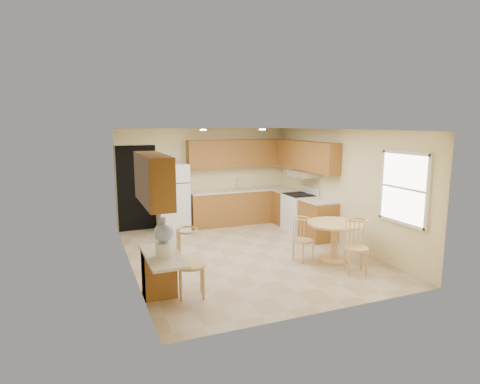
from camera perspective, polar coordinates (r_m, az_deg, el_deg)
name	(u,v)px	position (r m, az deg, el deg)	size (l,w,h in m)	color
floor	(246,254)	(8.23, 0.85, -8.83)	(5.50, 5.50, 0.00)	tan
ceiling	(246,130)	(7.81, 0.90, 8.85)	(4.50, 5.50, 0.02)	white
wall_back	(205,177)	(10.48, -4.96, 2.18)	(4.50, 0.02, 2.50)	beige
wall_front	(325,226)	(5.55, 11.99, -4.77)	(4.50, 0.02, 2.50)	beige
wall_left	(129,202)	(7.36, -15.48, -1.35)	(0.02, 5.50, 2.50)	beige
wall_right	(341,187)	(9.03, 14.16, 0.70)	(0.02, 5.50, 2.50)	beige
doorway	(137,188)	(10.13, -14.42, 0.50)	(0.90, 0.02, 2.10)	black
base_cab_back	(241,207)	(10.63, 0.09, -2.14)	(2.75, 0.60, 0.87)	#965F26
counter_back	(241,190)	(10.55, 0.09, 0.28)	(2.75, 0.63, 0.04)	beige
base_cab_right_a	(287,208)	(10.56, 6.73, -2.29)	(0.60, 0.59, 0.87)	#965F26
counter_right_a	(288,191)	(10.47, 6.78, 0.15)	(0.63, 0.59, 0.04)	beige
base_cab_right_b	(318,220)	(9.34, 11.02, -3.99)	(0.60, 0.80, 0.87)	#965F26
counter_right_b	(319,201)	(9.24, 11.11, -1.24)	(0.63, 0.80, 0.04)	beige
upper_cab_back	(239,153)	(10.56, -0.18, 5.54)	(2.75, 0.33, 0.70)	#965F26
upper_cab_right	(306,156)	(9.87, 9.39, 5.12)	(0.33, 2.42, 0.70)	#965F26
upper_cab_left	(153,179)	(5.72, -12.25, 1.79)	(0.33, 1.40, 0.70)	#965F26
sink	(240,189)	(10.53, -0.03, 0.39)	(0.78, 0.44, 0.01)	silver
range_hood	(303,174)	(9.84, 8.98, 2.60)	(0.50, 0.76, 0.14)	silver
desk_pedestal	(159,273)	(6.38, -11.44, -11.22)	(0.48, 0.42, 0.72)	#965F26
desk_top	(163,256)	(5.89, -10.87, -8.94)	(0.50, 1.20, 0.04)	beige
window	(404,188)	(7.58, 22.33, 0.50)	(0.06, 1.12, 1.30)	white
can_light_a	(203,130)	(8.77, -5.24, 8.81)	(0.14, 0.14, 0.02)	white
can_light_b	(262,129)	(9.27, 3.18, 8.88)	(0.14, 0.14, 0.02)	white
refrigerator	(173,197)	(9.98, -9.56, -0.75)	(0.73, 0.71, 1.66)	white
stove	(300,212)	(9.96, 8.47, -2.85)	(0.65, 0.76, 1.09)	white
dining_table	(335,236)	(7.88, 13.30, -6.12)	(1.04, 1.04, 0.77)	#DDAE6E
chair_table_a	(306,236)	(7.73, 9.34, -6.18)	(0.38, 0.49, 0.85)	#DDAE6E
chair_table_b	(360,243)	(7.30, 16.69, -6.90)	(0.42, 0.47, 0.96)	#DDAE6E
chair_desk	(193,258)	(6.08, -6.74, -9.33)	(0.46, 0.60, 1.05)	#DDAE6E
water_crock	(164,239)	(5.72, -10.78, -6.61)	(0.27, 0.27, 0.57)	white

